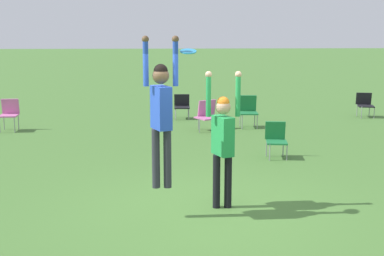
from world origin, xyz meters
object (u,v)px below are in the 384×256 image
at_px(person_jumping, 161,108).
at_px(camping_chair_3, 207,114).
at_px(camping_chair_1, 182,105).
at_px(camping_chair_4, 248,109).
at_px(camping_chair_0, 276,137).
at_px(person_defending, 223,136).
at_px(frisbee, 188,51).
at_px(camping_chair_5, 9,112).
at_px(camping_chair_2, 365,103).

height_order(person_jumping, camping_chair_3, person_jumping).
bearing_deg(camping_chair_1, camping_chair_3, 109.81).
xyz_separation_m(camping_chair_3, camping_chair_4, (1.22, 0.42, 0.06)).
xyz_separation_m(camping_chair_0, camping_chair_1, (-1.93, 5.18, -0.02)).
height_order(person_defending, camping_chair_3, person_defending).
bearing_deg(camping_chair_3, person_jumping, 50.39).
bearing_deg(person_defending, camping_chair_4, 144.98).
bearing_deg(camping_chair_0, camping_chair_4, -81.83).
xyz_separation_m(person_defending, camping_chair_3, (0.26, 6.48, -0.71)).
height_order(frisbee, camping_chair_4, frisbee).
bearing_deg(camping_chair_5, person_jumping, 119.06).
bearing_deg(camping_chair_3, camping_chair_4, 169.48).
xyz_separation_m(camping_chair_1, camping_chair_3, (0.64, -1.98, 0.03)).
relative_size(camping_chair_2, camping_chair_4, 0.84).
height_order(camping_chair_4, camping_chair_5, camping_chair_4).
bearing_deg(frisbee, camping_chair_4, 74.27).
xyz_separation_m(person_defending, camping_chair_0, (1.55, 3.27, -0.72)).
distance_m(frisbee, camping_chair_5, 8.72).
relative_size(person_jumping, camping_chair_4, 2.49).
relative_size(person_defending, camping_chair_3, 2.63).
relative_size(camping_chair_0, camping_chair_5, 0.90).
bearing_deg(camping_chair_5, camping_chair_1, -162.30).
height_order(camping_chair_1, camping_chair_5, camping_chair_5).
relative_size(camping_chair_0, camping_chair_3, 0.95).
bearing_deg(person_jumping, camping_chair_0, -57.24).
xyz_separation_m(person_jumping, camping_chair_1, (0.59, 8.86, -1.26)).
xyz_separation_m(person_jumping, camping_chair_3, (1.23, 6.89, -1.24)).
bearing_deg(camping_chair_0, person_jumping, 62.76).
xyz_separation_m(frisbee, camping_chair_3, (0.83, 6.84, -2.06)).
distance_m(person_jumping, camping_chair_0, 4.63).
distance_m(camping_chair_0, camping_chair_3, 3.45).
distance_m(camping_chair_4, camping_chair_5, 6.74).
relative_size(person_jumping, camping_chair_0, 2.85).
height_order(person_defending, camping_chair_1, person_defending).
bearing_deg(camping_chair_2, camping_chair_5, 20.76).
xyz_separation_m(camping_chair_2, camping_chair_3, (-5.24, -1.98, 0.02)).
bearing_deg(camping_chair_0, camping_chair_1, -62.46).
bearing_deg(frisbee, camping_chair_5, 123.53).
height_order(person_defending, frisbee, frisbee).
bearing_deg(person_jumping, frisbee, -106.94).
bearing_deg(camping_chair_4, camping_chair_1, -36.85).
bearing_deg(person_defending, camping_chair_0, 131.78).
distance_m(camping_chair_0, camping_chair_1, 5.53).
relative_size(person_defending, camping_chair_5, 2.50).
height_order(person_jumping, camping_chair_2, person_jumping).
bearing_deg(camping_chair_0, camping_chair_2, -120.25).
relative_size(person_defending, camping_chair_2, 2.86).
height_order(camping_chair_3, camping_chair_5, camping_chair_5).
bearing_deg(person_jumping, camping_chair_5, 8.16).
distance_m(frisbee, camping_chair_4, 7.81).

